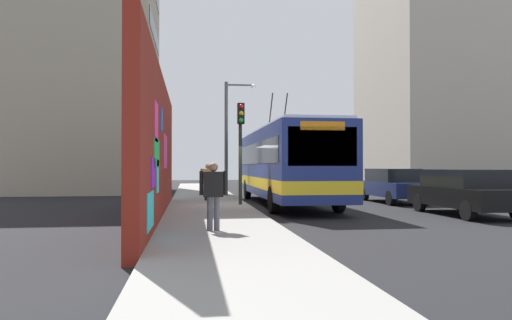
% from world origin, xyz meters
% --- Properties ---
extents(ground_plane, '(80.00, 80.00, 0.00)m').
position_xyz_m(ground_plane, '(0.00, 0.00, 0.00)').
color(ground_plane, black).
extents(sidewalk_slab, '(48.00, 3.20, 0.15)m').
position_xyz_m(sidewalk_slab, '(0.00, 1.60, 0.07)').
color(sidewalk_slab, gray).
rests_on(sidewalk_slab, ground_plane).
extents(graffiti_wall, '(14.23, 0.32, 4.49)m').
position_xyz_m(graffiti_wall, '(-3.90, 3.35, 2.24)').
color(graffiti_wall, maroon).
rests_on(graffiti_wall, ground_plane).
extents(building_far_left, '(10.29, 8.86, 18.86)m').
position_xyz_m(building_far_left, '(13.93, 9.20, 9.43)').
color(building_far_left, '#9E937F').
rests_on(building_far_left, ground_plane).
extents(building_far_right, '(11.53, 8.27, 17.15)m').
position_xyz_m(building_far_right, '(17.91, -17.00, 8.57)').
color(building_far_right, '#B2A899').
rests_on(building_far_right, ground_plane).
extents(city_bus, '(12.08, 2.69, 5.13)m').
position_xyz_m(city_bus, '(1.45, -1.80, 1.86)').
color(city_bus, navy).
rests_on(city_bus, ground_plane).
extents(parked_car_black, '(4.74, 1.90, 1.58)m').
position_xyz_m(parked_car_black, '(-3.92, -7.00, 0.84)').
color(parked_car_black, black).
rests_on(parked_car_black, ground_plane).
extents(parked_car_navy, '(4.64, 1.79, 1.58)m').
position_xyz_m(parked_car_navy, '(1.88, -7.00, 0.83)').
color(parked_car_navy, navy).
rests_on(parked_car_navy, ground_plane).
extents(pedestrian_near_wall, '(0.22, 0.66, 1.63)m').
position_xyz_m(pedestrian_near_wall, '(-7.75, 1.81, 1.10)').
color(pedestrian_near_wall, '#595960').
rests_on(pedestrian_near_wall, sidewalk_slab).
extents(pedestrian_midblock, '(0.22, 0.67, 1.65)m').
position_xyz_m(pedestrian_midblock, '(2.52, 1.56, 1.12)').
color(pedestrian_midblock, '#1E1E2D').
rests_on(pedestrian_midblock, sidewalk_slab).
extents(traffic_light, '(0.49, 0.28, 4.10)m').
position_xyz_m(traffic_light, '(-0.21, 0.35, 2.91)').
color(traffic_light, '#2D382D').
rests_on(traffic_light, sidewalk_slab).
extents(street_lamp, '(0.44, 1.71, 6.05)m').
position_xyz_m(street_lamp, '(6.06, 0.25, 3.65)').
color(street_lamp, '#4C4C51').
rests_on(street_lamp, sidewalk_slab).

